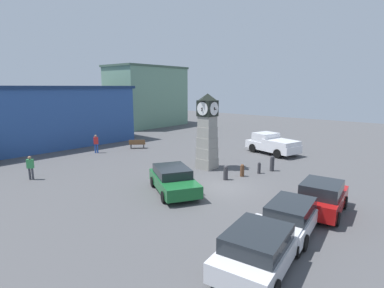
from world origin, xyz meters
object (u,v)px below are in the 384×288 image
Objects in this scene: car_end_of_row at (173,180)px; bench at (137,143)px; bollard_far_row at (242,170)px; bollard_end_row at (226,173)px; bollard_near_tower at (272,163)px; pickup_truck at (272,144)px; car_navy_sedan at (259,248)px; clock_tower at (207,132)px; car_by_building at (322,197)px; car_near_tower at (292,216)px; pedestrian_by_cars at (30,166)px; bollard_mid_row at (259,168)px; pedestrian_crossing_lot at (96,143)px.

bench is (6.77, 11.59, -0.23)m from car_end_of_row.
bollard_end_row is (-1.40, 0.43, 0.06)m from bollard_far_row.
bollard_end_row is at bearing -102.61° from bench.
car_end_of_row reaches higher than bollard_near_tower.
pickup_truck is (5.44, 2.62, 0.35)m from bollard_near_tower.
bollard_far_row is at bearing -96.23° from bench.
bollard_far_row is 0.19× the size of car_navy_sedan.
bollard_far_row is 1.46m from bollard_end_row.
clock_tower is 1.42× the size of car_by_building.
car_by_building reaches higher than car_navy_sedan.
bollard_far_row is 5.55m from car_end_of_row.
car_by_building reaches higher than bollard_far_row.
car_by_building is (-1.37, -6.60, 0.31)m from bollard_end_row.
pedestrian_by_cars reaches higher than car_near_tower.
car_navy_sedan reaches higher than bollard_end_row.
pickup_truck reaches higher than bollard_end_row.
pedestrian_by_cars is at bearing 104.51° from car_near_tower.
pedestrian_crossing_lot is at bearing 104.32° from bollard_mid_row.
bollard_far_row is 6.77m from car_by_building.
bollard_near_tower is 0.29× the size of car_by_building.
car_by_building is at bearing -91.01° from pedestrian_crossing_lot.
bench is 11.59m from pedestrian_by_cars.
car_near_tower is 16.72m from pedestrian_by_cars.
pickup_truck is at bearing -59.81° from bench.
bench is at bearing 69.49° from car_near_tower.
pickup_truck is (13.41, 0.19, 0.18)m from car_end_of_row.
car_end_of_row is 13.21m from pedestrian_crossing_lot.
bollard_far_row is (-2.62, 0.96, -0.14)m from bollard_near_tower.
car_navy_sedan is at bearing -156.22° from bollard_near_tower.
bollard_mid_row is at bearing -16.75° from car_end_of_row.
bollard_far_row is at bearing 158.39° from bollard_mid_row.
bollard_mid_row is (1.30, -3.71, -2.36)m from clock_tower.
pedestrian_crossing_lot is (3.24, 20.18, 0.26)m from car_near_tower.
clock_tower is 6.48× the size of bollard_far_row.
bench is at bearing 59.71° from car_end_of_row.
bollard_far_row is 8.25m from pickup_truck.
bollard_end_row is 0.19× the size of pickup_truck.
clock_tower reaches higher than bollard_mid_row.
clock_tower reaches higher than car_navy_sedan.
bollard_near_tower reaches higher than bench.
car_by_building reaches higher than bollard_mid_row.
bollard_end_row is (-4.02, 1.39, -0.08)m from bollard_near_tower.
car_navy_sedan is at bearing -151.99° from bollard_mid_row.
pedestrian_crossing_lot reaches higher than bollard_near_tower.
clock_tower is at bearing 169.37° from pickup_truck.
car_by_building reaches higher than bollard_end_row.
clock_tower is 4.90× the size of bollard_near_tower.
clock_tower is at bearing -77.41° from pedestrian_crossing_lot.
car_navy_sedan is at bearing 178.83° from car_by_building.
car_end_of_row is at bearing 108.63° from car_by_building.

